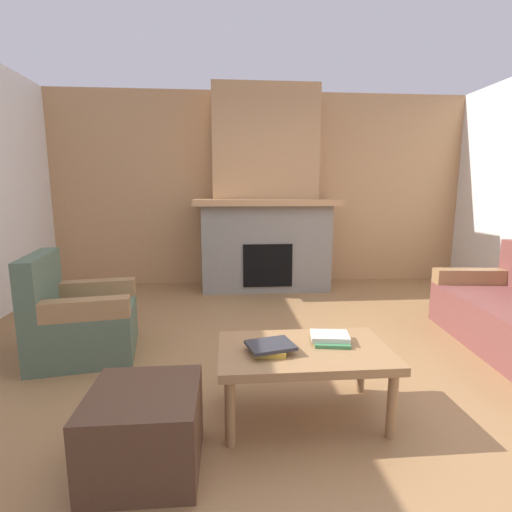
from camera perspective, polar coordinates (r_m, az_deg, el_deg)
The scene contains 8 objects.
ground at distance 2.93m, azimuth 6.87°, elevation -17.46°, with size 9.00×9.00×0.00m, color olive.
wall_back_wood_panel at distance 5.57m, azimuth 0.96°, elevation 9.94°, with size 6.00×0.12×2.70m, color tan.
fireplace at distance 5.20m, azimuth 1.36°, elevation 7.89°, with size 1.90×0.82×2.70m.
armchair at distance 3.45m, azimuth -25.16°, elevation -8.76°, with size 0.88×0.88×0.85m.
coffee_table at distance 2.31m, azimuth 7.26°, elevation -14.84°, with size 1.00×0.60×0.43m.
ottoman at distance 2.08m, azimuth -16.43°, elevation -23.85°, with size 0.52×0.52×0.40m, color #4C3323.
book_stack_near_edge at distance 2.21m, azimuth 2.19°, elevation -13.62°, with size 0.30×0.26×0.05m.
book_stack_center at distance 2.38m, azimuth 11.19°, elevation -12.15°, with size 0.25×0.23×0.05m.
Camera 1 is at (-0.54, -2.55, 1.34)m, focal length 26.47 mm.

